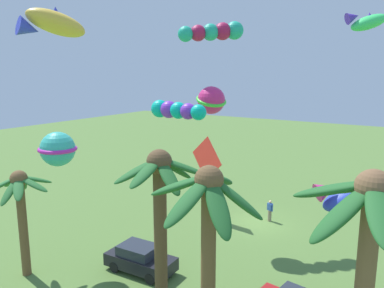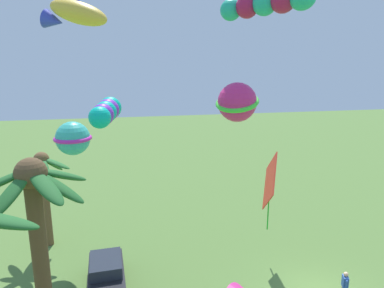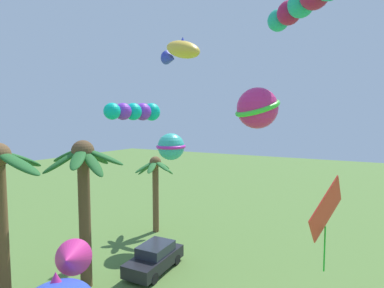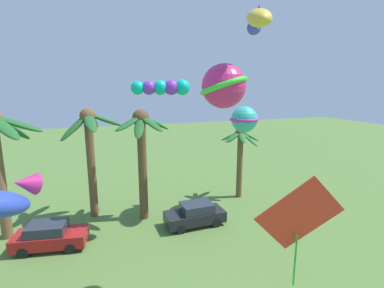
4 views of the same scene
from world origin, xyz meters
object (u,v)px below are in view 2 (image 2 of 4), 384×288
Objects in this scene: palm_tree_3 at (43,178)px; parked_car_0 at (106,274)px; palm_tree_0 at (35,213)px; kite_ball_6 at (237,102)px; kite_fish_7 at (75,14)px; kite_ball_0 at (73,138)px; spectator_0 at (344,287)px; kite_diamond_1 at (270,182)px; kite_tube_3 at (269,2)px; kite_tube_5 at (106,112)px.

parked_car_0 is (-5.03, -3.55, -3.52)m from palm_tree_3.
kite_ball_6 is at bearing -75.50° from palm_tree_0.
kite_fish_7 reaches higher than palm_tree_0.
kite_ball_0 is (7.32, -0.50, 1.18)m from palm_tree_0.
parked_car_0 is 11.21m from spectator_0.
kite_fish_7 reaches higher than palm_tree_3.
kite_diamond_1 is at bearing -108.41° from palm_tree_3.
kite_fish_7 is (0.46, -0.56, 6.65)m from kite_ball_0.
kite_tube_3 is 0.89× the size of kite_fish_7.
kite_fish_7 reaches higher than kite_diamond_1.
palm_tree_3 is 3.21m from kite_ball_0.
spectator_0 is at bearing -97.22° from kite_tube_5.
spectator_0 is at bearing -121.95° from kite_ball_0.
kite_diamond_1 is at bearing -111.11° from kite_fish_7.
palm_tree_3 is at bearing 82.99° from kite_fish_7.
spectator_0 is (-3.41, -10.67, 0.06)m from parked_car_0.
spectator_0 is at bearing -138.74° from kite_tube_3.
kite_tube_3 is (-1.03, 1.00, 8.90)m from kite_diamond_1.
parked_car_0 is at bearing -167.37° from kite_fish_7.
parked_car_0 is at bearing -34.73° from palm_tree_0.
kite_tube_3 is 4.71m from kite_ball_6.
kite_tube_5 is (0.94, -2.64, 3.46)m from palm_tree_0.
parked_car_0 is 1.20× the size of kite_tube_5.
palm_tree_3 is 1.76× the size of kite_tube_5.
kite_tube_5 reaches higher than kite_diamond_1.
palm_tree_0 is 4.78× the size of spectator_0.
kite_tube_3 is at bearing 135.84° from kite_diamond_1.
kite_tube_3 is (-5.14, -11.34, 9.16)m from palm_tree_3.
kite_ball_6 is at bearing 61.38° from spectator_0.
kite_ball_6 is at bearing -78.02° from kite_tube_5.
spectator_0 is 6.01m from kite_diamond_1.
kite_diamond_1 is at bearing -107.79° from kite_ball_0.
kite_tube_3 is at bearing 41.26° from spectator_0.
kite_tube_5 is 0.84× the size of kite_fish_7.
parked_car_0 is 7.51m from kite_ball_0.
kite_tube_3 reaches higher than kite_ball_6.
kite_tube_3 reaches higher than spectator_0.
spectator_0 is at bearing -156.46° from kite_diamond_1.
kite_ball_0 is at bearing 65.06° from kite_tube_3.
palm_tree_0 is 1.91× the size of parked_car_0.
palm_tree_0 is at bearing 145.27° from parked_car_0.
parked_car_0 is 1.13× the size of kite_tube_3.
kite_ball_0 is at bearing -111.71° from palm_tree_3.
kite_tube_3 is at bearing -114.40° from palm_tree_3.
spectator_0 is 0.40× the size of kite_fish_7.
kite_ball_0 is at bearing 18.50° from kite_tube_5.
parked_car_0 is at bearing 72.30° from spectator_0.
spectator_0 is 0.60× the size of kite_ball_6.
kite_tube_5 is at bearing -161.50° from kite_ball_0.
kite_ball_0 is at bearing 56.21° from kite_ball_6.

